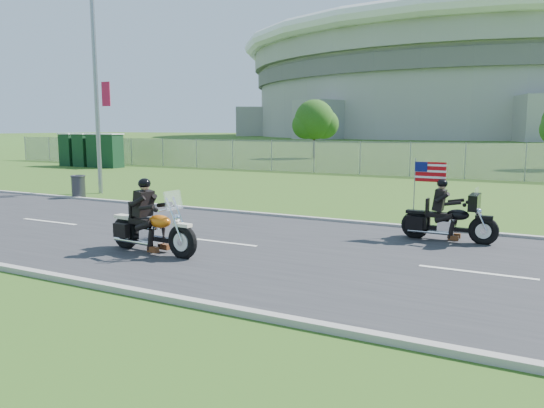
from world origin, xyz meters
The scene contains 15 objects.
ground centered at (0.00, 0.00, 0.00)m, with size 420.00×420.00×0.00m, color #364D18.
road centered at (0.00, 0.00, 0.02)m, with size 120.00×8.00×0.04m, color #28282B.
curb_north centered at (0.00, 4.05, 0.05)m, with size 120.00×0.18×0.12m, color #9E9B93.
curb_south centered at (0.00, -4.05, 0.05)m, with size 120.00×0.18×0.12m, color #9E9B93.
fence centered at (-5.00, 20.00, 1.00)m, with size 60.00×0.03×2.00m, color gray.
stadium centered at (-20.00, 170.00, 15.58)m, with size 140.40×140.40×29.20m.
streetlight centered at (-11.98, 6.22, 5.64)m, with size 0.90×2.46×10.00m.
porta_toilet_a centered at (-22.00, 17.00, 1.15)m, with size 1.10×1.10×2.30m, color black.
porta_toilet_b centered at (-23.40, 17.00, 1.15)m, with size 1.10×1.10×2.30m, color black.
porta_toilet_c centered at (-24.80, 17.00, 1.15)m, with size 1.10×1.10×2.30m, color black.
porta_toilet_d centered at (-26.20, 17.00, 1.15)m, with size 1.10×1.10×2.30m, color black.
tree_fence_mid centered at (-13.95, 34.04, 3.30)m, with size 3.96×3.69×5.30m.
motorcycle_lead centered at (-2.70, -1.62, 0.54)m, with size 2.56×0.76×1.72m.
motorcycle_follow centered at (2.99, 2.75, 0.54)m, with size 2.34×0.77×1.96m.
trash_can centered at (-11.46, 4.30, 0.45)m, with size 0.52×0.52×0.91m, color #333337.
Camera 1 is at (5.11, -10.68, 2.84)m, focal length 35.00 mm.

